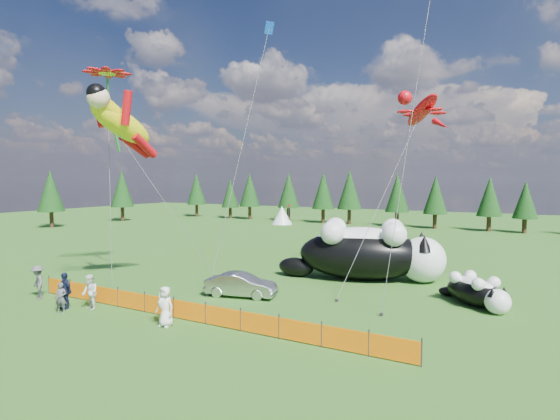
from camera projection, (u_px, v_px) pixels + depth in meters
ground at (226, 305)px, 24.00m from camera, size 160.00×160.00×0.00m
safety_fence at (189, 311)px, 21.33m from camera, size 22.06×0.06×1.10m
tree_line at (408, 200)px, 63.15m from camera, size 90.00×4.00×8.00m
festival_tents at (489, 224)px, 53.71m from camera, size 50.00×3.20×2.80m
cat_large at (369, 251)px, 30.05m from camera, size 11.30×6.30×4.17m
cat_small at (476, 291)px, 23.82m from camera, size 3.97×3.77×1.76m
car at (241, 285)px, 25.82m from camera, size 4.45×2.41×1.39m
spectator_a at (61, 298)px, 22.60m from camera, size 0.69×0.61×1.59m
spectator_b at (90, 292)px, 23.14m from camera, size 1.04×0.81×1.89m
spectator_c at (65, 291)px, 23.35m from camera, size 1.21×0.72×1.96m
spectator_d at (38, 282)px, 25.21m from camera, size 1.43×1.08×1.98m
spectator_e at (165, 307)px, 20.52m from camera, size 0.97×0.67×1.91m
superhero_kite at (121, 124)px, 26.05m from camera, size 6.98×6.58×13.27m
gecko_kite at (422, 111)px, 31.58m from camera, size 6.36×13.83×15.72m
flower_kite at (107, 75)px, 28.60m from camera, size 5.02×4.59×14.40m
diamond_kite_a at (267, 38)px, 29.36m from camera, size 1.24×6.58×18.35m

